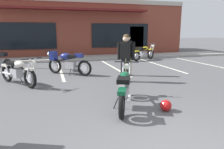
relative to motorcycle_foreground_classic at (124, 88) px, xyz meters
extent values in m
plane|color=#515154|center=(0.08, 1.24, -0.46)|extent=(80.00, 80.00, 0.00)
cube|color=#A8A59E|center=(0.08, 8.95, -0.39)|extent=(22.00, 1.80, 0.14)
cube|color=brown|center=(0.08, 13.19, 1.52)|extent=(16.79, 5.69, 3.97)
cube|color=#B2AD9E|center=(0.08, 10.31, 3.36)|extent=(16.79, 0.06, 0.30)
cube|color=black|center=(-3.27, 10.30, 0.99)|extent=(4.30, 0.06, 1.70)
cube|color=black|center=(3.44, 10.30, 0.99)|extent=(4.30, 0.06, 1.70)
cube|color=#33281E|center=(4.70, 10.30, 0.59)|extent=(1.10, 0.06, 2.10)
cube|color=maroon|center=(0.08, 9.89, 2.71)|extent=(10.07, 0.90, 0.12)
cube|color=silver|center=(-1.20, 5.35, -0.46)|extent=(0.12, 4.80, 0.01)
cube|color=silver|center=(1.37, 5.35, -0.46)|extent=(0.12, 4.80, 0.01)
cube|color=silver|center=(3.95, 5.35, -0.46)|extent=(0.12, 4.80, 0.01)
cube|color=silver|center=(6.52, 5.35, -0.46)|extent=(0.12, 4.80, 0.01)
torus|color=black|center=(-0.30, -0.68, -0.14)|extent=(0.35, 0.63, 0.64)
cylinder|color=#B7B7BC|center=(-0.30, -0.68, -0.14)|extent=(0.17, 0.29, 0.29)
torus|color=black|center=(0.28, 0.64, -0.14)|extent=(0.35, 0.63, 0.64)
cylinder|color=#B7B7BC|center=(0.28, 0.64, -0.14)|extent=(0.17, 0.29, 0.29)
cylinder|color=silver|center=(0.23, 0.77, 0.18)|extent=(0.17, 0.32, 0.66)
cylinder|color=silver|center=(0.40, 0.70, 0.18)|extent=(0.17, 0.32, 0.66)
cylinder|color=black|center=(0.35, 0.80, 0.50)|extent=(0.62, 0.29, 0.03)
sphere|color=silver|center=(0.38, 0.88, 0.36)|extent=(0.22, 0.22, 0.17)
cube|color=#0F4C2D|center=(0.29, 0.68, 0.16)|extent=(0.27, 0.39, 0.06)
cube|color=#9E9EA3|center=(-0.04, -0.09, -0.06)|extent=(0.38, 0.46, 0.28)
cylinder|color=silver|center=(-0.06, -0.49, -0.10)|extent=(0.28, 0.53, 0.07)
cylinder|color=black|center=(0.04, 0.09, 0.18)|extent=(0.43, 0.89, 0.26)
ellipsoid|color=#0F4C2D|center=(0.05, 0.11, 0.26)|extent=(0.43, 0.54, 0.22)
cube|color=black|center=(-0.10, -0.22, 0.26)|extent=(0.46, 0.59, 0.10)
cube|color=#0F4C2D|center=(-0.31, -0.70, 0.14)|extent=(0.29, 0.39, 0.08)
cylinder|color=black|center=(-0.24, -0.09, -0.32)|extent=(0.13, 0.08, 0.29)
torus|color=black|center=(-3.35, 5.12, -0.14)|extent=(0.54, 0.51, 0.64)
cylinder|color=#B7B7BC|center=(-3.35, 5.12, -0.14)|extent=(0.25, 0.24, 0.29)
cylinder|color=silver|center=(-3.46, 5.40, -0.10)|extent=(0.45, 0.43, 0.07)
cube|color=black|center=(-3.53, 5.28, 0.36)|extent=(0.37, 0.36, 0.16)
torus|color=black|center=(-0.34, 3.75, -0.14)|extent=(0.56, 0.48, 0.64)
cylinder|color=#B7B7BC|center=(-0.34, 3.75, -0.14)|extent=(0.26, 0.23, 0.29)
torus|color=black|center=(-1.46, 4.66, -0.14)|extent=(0.56, 0.48, 0.64)
cylinder|color=#B7B7BC|center=(-1.46, 4.66, -0.14)|extent=(0.26, 0.23, 0.29)
cylinder|color=silver|center=(-1.59, 4.66, 0.18)|extent=(0.28, 0.24, 0.66)
cylinder|color=silver|center=(-1.48, 4.80, 0.18)|extent=(0.28, 0.24, 0.66)
cylinder|color=black|center=(-1.59, 4.78, 0.50)|extent=(0.44, 0.53, 0.03)
sphere|color=silver|center=(-1.66, 4.83, 0.36)|extent=(0.24, 0.24, 0.17)
cube|color=navy|center=(-1.49, 4.69, 0.16)|extent=(0.37, 0.34, 0.06)
cube|color=#9E9EA3|center=(-0.83, 4.16, -0.06)|extent=(0.46, 0.44, 0.28)
cylinder|color=silver|center=(-0.46, 4.03, -0.10)|extent=(0.47, 0.40, 0.07)
cylinder|color=black|center=(-0.99, 4.28, 0.18)|extent=(0.77, 0.64, 0.26)
ellipsoid|color=navy|center=(-1.02, 4.31, 0.30)|extent=(0.59, 0.56, 0.26)
cube|color=navy|center=(-1.49, 4.69, 0.30)|extent=(0.36, 0.37, 0.36)
cube|color=black|center=(-0.76, 4.09, 0.32)|extent=(0.46, 0.44, 0.10)
cube|color=navy|center=(-0.52, 3.91, 0.36)|extent=(0.37, 0.36, 0.16)
cylinder|color=black|center=(-0.89, 3.97, -0.32)|extent=(0.10, 0.12, 0.29)
torus|color=black|center=(3.35, 7.09, -0.14)|extent=(0.61, 0.39, 0.64)
cylinder|color=#B7B7BC|center=(3.35, 7.09, -0.14)|extent=(0.28, 0.19, 0.29)
torus|color=black|center=(4.62, 7.77, -0.14)|extent=(0.61, 0.39, 0.64)
cylinder|color=#B7B7BC|center=(4.62, 7.77, -0.14)|extent=(0.28, 0.19, 0.29)
cylinder|color=silver|center=(4.66, 7.90, 0.18)|extent=(0.31, 0.19, 0.66)
cylinder|color=silver|center=(4.75, 7.74, 0.18)|extent=(0.31, 0.19, 0.66)
cylinder|color=black|center=(4.77, 7.86, 0.50)|extent=(0.34, 0.60, 0.03)
sphere|color=silver|center=(4.84, 7.90, 0.36)|extent=(0.23, 0.23, 0.17)
cube|color=yellow|center=(4.65, 7.79, 0.16)|extent=(0.38, 0.29, 0.06)
cube|color=#9E9EA3|center=(3.91, 7.40, -0.06)|extent=(0.47, 0.40, 0.28)
cylinder|color=silver|center=(3.65, 7.10, -0.10)|extent=(0.52, 0.32, 0.07)
cylinder|color=black|center=(4.09, 7.49, 0.18)|extent=(0.86, 0.50, 0.26)
ellipsoid|color=yellow|center=(4.10, 7.50, 0.26)|extent=(0.55, 0.46, 0.22)
cube|color=black|center=(3.79, 7.33, 0.26)|extent=(0.59, 0.49, 0.10)
cube|color=yellow|center=(3.33, 7.08, 0.14)|extent=(0.39, 0.31, 0.08)
cylinder|color=black|center=(3.76, 7.52, -0.32)|extent=(0.08, 0.13, 0.29)
torus|color=black|center=(-3.14, 3.57, -0.14)|extent=(0.46, 0.57, 0.64)
cylinder|color=#B7B7BC|center=(-3.14, 3.57, -0.14)|extent=(0.22, 0.27, 0.29)
torus|color=black|center=(-2.29, 2.41, -0.14)|extent=(0.46, 0.57, 0.64)
cylinder|color=#B7B7BC|center=(-2.29, 2.41, -0.14)|extent=(0.22, 0.27, 0.29)
cylinder|color=silver|center=(-2.16, 2.38, 0.18)|extent=(0.23, 0.29, 0.66)
cylinder|color=silver|center=(-2.30, 2.27, 0.18)|extent=(0.23, 0.29, 0.66)
cylinder|color=black|center=(-2.18, 2.26, 0.50)|extent=(0.55, 0.42, 0.03)
sphere|color=silver|center=(-2.13, 2.20, 0.36)|extent=(0.24, 0.24, 0.17)
cube|color=beige|center=(-2.26, 2.37, 0.16)|extent=(0.33, 0.37, 0.06)
cube|color=#9E9EA3|center=(-2.76, 3.05, -0.06)|extent=(0.43, 0.46, 0.28)
cylinder|color=silver|center=(-3.09, 3.27, -0.10)|extent=(0.38, 0.48, 0.07)
cylinder|color=black|center=(-2.64, 2.89, 0.18)|extent=(0.61, 0.79, 0.26)
ellipsoid|color=beige|center=(-2.63, 2.87, 0.26)|extent=(0.49, 0.54, 0.22)
cube|color=black|center=(-2.84, 3.16, 0.26)|extent=(0.53, 0.58, 0.10)
cube|color=beige|center=(-3.15, 3.58, 0.14)|extent=(0.34, 0.38, 0.08)
cylinder|color=black|center=(-2.66, 3.21, -0.32)|extent=(0.12, 0.10, 0.29)
cube|color=black|center=(1.26, 3.43, -0.42)|extent=(0.18, 0.26, 0.08)
cube|color=black|center=(1.45, 3.36, -0.42)|extent=(0.18, 0.26, 0.08)
cylinder|color=tan|center=(1.25, 3.39, 0.00)|extent=(0.19, 0.19, 0.80)
cylinder|color=tan|center=(1.44, 3.32, 0.00)|extent=(0.19, 0.19, 0.80)
cube|color=black|center=(1.34, 3.35, 0.66)|extent=(0.43, 0.34, 0.56)
cylinder|color=black|center=(1.11, 3.44, 0.62)|extent=(0.13, 0.13, 0.58)
cylinder|color=black|center=(1.58, 3.26, 0.62)|extent=(0.13, 0.13, 0.58)
sphere|color=beige|center=(1.34, 3.35, 1.06)|extent=(0.28, 0.28, 0.22)
sphere|color=black|center=(1.34, 3.35, 1.11)|extent=(0.27, 0.27, 0.21)
cube|color=black|center=(0.96, 2.29, -0.42)|extent=(0.22, 0.25, 0.08)
cube|color=black|center=(0.80, 2.40, -0.42)|extent=(0.22, 0.25, 0.08)
cylinder|color=black|center=(0.99, 2.32, 0.00)|extent=(0.21, 0.21, 0.80)
cylinder|color=black|center=(0.82, 2.43, 0.00)|extent=(0.21, 0.21, 0.80)
cube|color=black|center=(0.90, 2.37, 0.66)|extent=(0.44, 0.39, 0.56)
cylinder|color=black|center=(1.11, 2.24, 0.62)|extent=(0.14, 0.14, 0.58)
cylinder|color=black|center=(0.70, 2.51, 0.62)|extent=(0.14, 0.14, 0.58)
sphere|color=beige|center=(0.90, 2.37, 1.06)|extent=(0.31, 0.31, 0.22)
sphere|color=brown|center=(0.91, 2.38, 1.11)|extent=(0.29, 0.29, 0.21)
sphere|color=#B71414|center=(0.81, -0.55, -0.33)|extent=(0.26, 0.26, 0.26)
cube|color=black|center=(0.81, -0.45, -0.34)|extent=(0.18, 0.03, 0.09)
camera|label=1|loc=(-1.67, -4.57, 1.33)|focal=33.94mm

